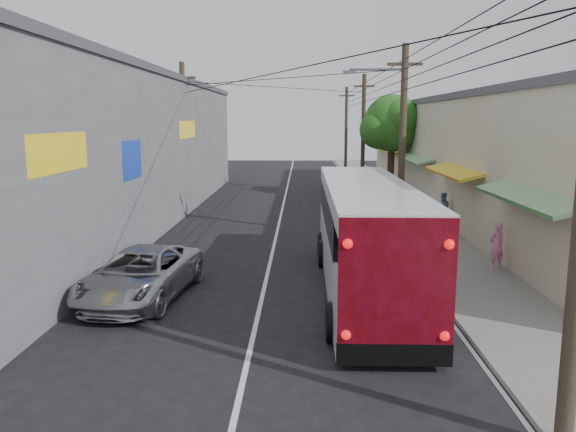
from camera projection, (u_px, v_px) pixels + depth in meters
The scene contains 13 objects.
ground at pixel (242, 384), 10.81m from camera, with size 120.00×120.00×0.00m, color black.
sidewalk at pixel (401, 213), 30.34m from camera, with size 3.00×80.00×0.12m, color slate.
building_right at pixel (477, 153), 31.67m from camera, with size 7.09×40.00×6.25m.
building_left at pixel (111, 147), 28.14m from camera, with size 7.20×36.00×7.25m.
utility_poles at pixel (340, 137), 30.05m from camera, with size 11.80×45.28×8.00m.
street_tree at pixel (393, 125), 35.47m from camera, with size 4.40×4.00×6.60m.
coach_bus at pixel (365, 235), 16.51m from camera, with size 2.61×11.23×3.23m.
jeepney at pixel (141, 275), 15.84m from camera, with size 2.35×5.09×1.41m, color #ABACB2.
parked_suv at pixel (385, 223), 23.37m from camera, with size 2.22×5.46×1.58m, color #ABAAB3.
parked_car_mid at pixel (349, 195), 32.17m from camera, with size 1.79×4.45×1.52m, color #2A292E.
parked_car_far at pixel (342, 184), 37.88m from camera, with size 1.56×4.48×1.48m, color black.
pedestrian_near at pixel (497, 246), 18.60m from camera, with size 0.57×0.37×1.57m, color pink.
pedestrian_far at pixel (442, 210), 25.83m from camera, with size 0.78×0.61×1.61m, color #859CC1.
Camera 1 is at (1.14, -10.08, 5.03)m, focal length 35.00 mm.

